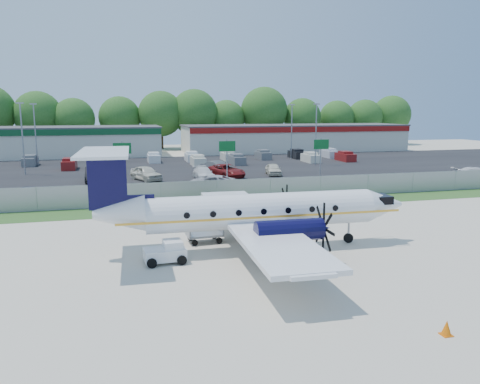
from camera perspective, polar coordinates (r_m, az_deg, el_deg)
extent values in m
plane|color=beige|center=(28.79, 3.05, -6.53)|extent=(170.00, 170.00, 0.00)
cube|color=#2D561E|center=(40.04, -2.18, -1.79)|extent=(170.00, 4.00, 0.02)
cube|color=black|center=(46.77, -4.05, -0.08)|extent=(170.00, 8.00, 0.02)
cube|color=black|center=(67.31, -7.38, 2.95)|extent=(170.00, 32.00, 0.02)
cube|color=gray|center=(41.77, -2.79, 0.09)|extent=(120.00, 0.02, 1.90)
cube|color=gray|center=(41.62, -2.80, 1.42)|extent=(120.00, 0.06, 0.06)
cube|color=gray|center=(41.95, -2.78, -1.19)|extent=(120.00, 0.06, 0.06)
cube|color=silver|center=(89.80, -24.76, 5.47)|extent=(46.00, 12.00, 5.00)
cube|color=#474749|center=(89.67, -24.88, 7.14)|extent=(46.40, 12.40, 0.24)
cube|color=#0F4723|center=(83.70, -25.57, 6.52)|extent=(46.00, 0.20, 1.00)
cube|color=silver|center=(94.93, 6.65, 6.51)|extent=(44.00, 12.00, 5.00)
cube|color=#474749|center=(94.81, 6.68, 8.09)|extent=(44.40, 12.40, 0.24)
cube|color=maroon|center=(89.18, 8.11, 7.55)|extent=(44.00, 0.20, 1.00)
cylinder|color=gray|center=(49.60, -14.09, 3.13)|extent=(0.14, 0.14, 5.00)
cube|color=#0C5923|center=(49.27, -14.18, 5.18)|extent=(1.80, 0.08, 1.10)
cylinder|color=gray|center=(50.91, -1.60, 3.59)|extent=(0.14, 0.14, 5.00)
cube|color=#0C5923|center=(50.59, -1.57, 5.60)|extent=(1.80, 0.08, 1.10)
cylinder|color=gray|center=(54.45, 9.77, 3.87)|extent=(0.14, 0.14, 5.00)
cube|color=#0C5923|center=(54.15, 9.90, 5.75)|extent=(1.80, 0.08, 1.10)
cylinder|color=gray|center=(65.40, -24.98, 5.85)|extent=(0.18, 0.18, 9.00)
cube|color=gray|center=(65.30, -25.27, 9.79)|extent=(0.90, 0.35, 0.18)
cylinder|color=gray|center=(70.39, 9.24, 6.88)|extent=(0.18, 0.18, 9.00)
cube|color=gray|center=(70.30, 9.34, 10.55)|extent=(0.90, 0.35, 0.18)
cylinder|color=gray|center=(75.25, -23.66, 6.37)|extent=(0.18, 0.18, 9.00)
cube|color=gray|center=(75.16, -23.90, 9.79)|extent=(0.90, 0.35, 0.18)
cylinder|color=gray|center=(79.62, 6.31, 7.30)|extent=(0.18, 0.18, 9.00)
cube|color=gray|center=(79.54, 6.37, 10.54)|extent=(0.90, 0.35, 0.18)
cylinder|color=white|center=(27.59, 2.67, -2.28)|extent=(13.55, 2.49, 2.05)
cone|color=white|center=(30.64, 17.12, -1.48)|extent=(2.44, 2.13, 2.05)
cone|color=white|center=(26.59, -14.52, -2.59)|extent=(2.87, 2.14, 2.05)
cube|color=black|center=(30.47, 16.81, -0.81)|extent=(1.02, 1.43, 0.49)
cube|color=white|center=(27.59, 1.58, -3.54)|extent=(4.07, 19.10, 0.24)
cylinder|color=black|center=(24.97, 6.02, -4.66)|extent=(3.71, 1.31, 1.19)
cylinder|color=black|center=(30.80, 2.27, -1.80)|extent=(3.71, 1.31, 1.19)
cube|color=black|center=(26.29, -15.87, 1.27)|extent=(2.06, 0.26, 3.13)
cube|color=white|center=(26.11, -16.27, 4.66)|extent=(2.81, 6.77, 0.15)
cylinder|color=gray|center=(29.93, 13.09, -4.75)|extent=(0.13, 0.13, 1.40)
cylinder|color=black|center=(30.03, 13.06, -5.48)|extent=(0.61, 0.21, 0.60)
cylinder|color=black|center=(25.06, 3.36, -8.25)|extent=(0.70, 0.45, 0.69)
cylinder|color=black|center=(30.87, 0.12, -4.71)|extent=(0.70, 0.45, 0.69)
cube|color=white|center=(25.85, -9.16, -7.46)|extent=(2.29, 1.46, 0.62)
cube|color=white|center=(25.78, -8.21, -6.35)|extent=(1.04, 1.21, 0.44)
cube|color=black|center=(25.84, -7.34, -6.25)|extent=(0.22, 0.98, 0.35)
cylinder|color=black|center=(25.16, -10.70, -8.53)|extent=(0.54, 0.23, 0.53)
cylinder|color=black|center=(26.47, -11.11, -7.60)|extent=(0.54, 0.23, 0.53)
cylinder|color=black|center=(25.40, -7.10, -8.25)|extent=(0.54, 0.23, 0.53)
cylinder|color=black|center=(26.70, -7.69, -7.35)|extent=(0.54, 0.23, 0.53)
cube|color=gray|center=(29.39, -4.33, -5.19)|extent=(2.27, 1.44, 0.13)
cube|color=gray|center=(29.09, -6.35, -4.72)|extent=(0.16, 1.32, 0.66)
cube|color=gray|center=(29.56, -2.37, -4.42)|extent=(0.16, 1.32, 0.66)
cylinder|color=black|center=(28.74, -5.54, -6.18)|extent=(0.40, 0.15, 0.40)
cylinder|color=black|center=(29.88, -6.04, -5.56)|extent=(0.40, 0.15, 0.40)
cylinder|color=black|center=(29.09, -2.56, -5.94)|extent=(0.40, 0.15, 0.40)
cylinder|color=black|center=(30.22, -3.17, -5.34)|extent=(0.40, 0.15, 0.40)
cube|color=gray|center=(29.43, 4.90, -5.31)|extent=(2.05, 1.37, 0.12)
cube|color=gray|center=(28.98, 3.28, -4.94)|extent=(0.21, 1.16, 0.58)
cube|color=gray|center=(29.77, 6.50, -4.58)|extent=(0.21, 1.16, 0.58)
cylinder|color=black|center=(28.76, 4.15, -6.20)|extent=(0.36, 0.16, 0.35)
cylinder|color=black|center=(29.68, 3.27, -5.68)|extent=(0.36, 0.16, 0.35)
cylinder|color=black|center=(29.35, 6.54, -5.91)|extent=(0.36, 0.16, 0.35)
cylinder|color=black|center=(30.25, 5.60, -5.40)|extent=(0.36, 0.16, 0.35)
cone|color=#DF6007|center=(32.78, 7.91, -4.09)|extent=(0.34, 0.34, 0.52)
cube|color=#DF6007|center=(32.84, 7.90, -4.50)|extent=(0.36, 0.36, 0.03)
cone|color=#DF6007|center=(19.43, 23.87, -14.90)|extent=(0.38, 0.38, 0.58)
cube|color=#DF6007|center=(19.54, 23.82, -15.63)|extent=(0.41, 0.41, 0.03)
cone|color=#DF6007|center=(36.17, -7.03, -2.76)|extent=(0.32, 0.32, 0.48)
cube|color=#DF6007|center=(36.22, -7.02, -3.11)|extent=(0.34, 0.34, 0.03)
imported|color=navy|center=(44.43, -23.75, -1.47)|extent=(5.28, 3.41, 1.67)
imported|color=silver|center=(48.41, -3.61, 0.25)|extent=(6.05, 4.33, 1.53)
imported|color=silver|center=(60.57, 26.98, 1.15)|extent=(6.06, 3.70, 1.64)
imported|color=black|center=(56.30, -17.37, 1.19)|extent=(1.89, 5.18, 1.70)
imported|color=beige|center=(55.92, -11.36, 1.40)|extent=(3.92, 5.39, 1.71)
imported|color=silver|center=(56.07, -4.48, 1.59)|extent=(2.16, 4.93, 1.41)
imported|color=maroon|center=(57.35, -1.66, 1.80)|extent=(4.34, 6.34, 1.61)
imported|color=beige|center=(59.46, 4.07, 2.07)|extent=(2.47, 4.54, 1.47)
imported|color=black|center=(61.74, -15.86, 2.01)|extent=(3.43, 5.35, 1.70)
imported|color=#595B5E|center=(62.31, -3.23, 2.45)|extent=(3.31, 4.94, 1.54)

